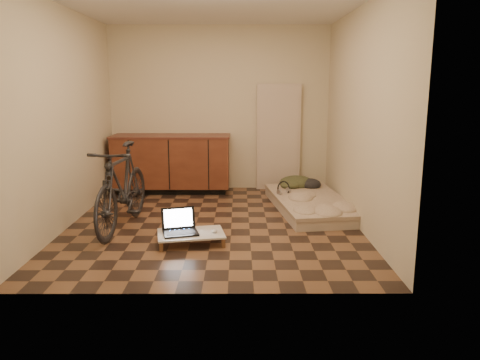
{
  "coord_description": "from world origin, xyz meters",
  "views": [
    {
      "loc": [
        0.31,
        -5.59,
        1.71
      ],
      "look_at": [
        0.33,
        -0.02,
        0.55
      ],
      "focal_mm": 35.0,
      "sensor_mm": 36.0,
      "label": 1
    }
  ],
  "objects_px": {
    "bicycle": "(122,183)",
    "lap_desk": "(191,234)",
    "laptop": "(180,228)",
    "futon": "(311,204)"
  },
  "relations": [
    {
      "from": "laptop",
      "to": "futon",
      "type": "bearing_deg",
      "value": 24.55
    },
    {
      "from": "futon",
      "to": "laptop",
      "type": "bearing_deg",
      "value": -147.62
    },
    {
      "from": "lap_desk",
      "to": "bicycle",
      "type": "bearing_deg",
      "value": 138.07
    },
    {
      "from": "bicycle",
      "to": "lap_desk",
      "type": "xyz_separation_m",
      "value": [
        0.85,
        -0.52,
        -0.46
      ]
    },
    {
      "from": "bicycle",
      "to": "futon",
      "type": "bearing_deg",
      "value": 25.79
    },
    {
      "from": "bicycle",
      "to": "lap_desk",
      "type": "bearing_deg",
      "value": -25.47
    },
    {
      "from": "bicycle",
      "to": "lap_desk",
      "type": "relative_size",
      "value": 2.21
    },
    {
      "from": "futon",
      "to": "lap_desk",
      "type": "xyz_separation_m",
      "value": [
        -1.51,
        -1.38,
        0.02
      ]
    },
    {
      "from": "futon",
      "to": "lap_desk",
      "type": "relative_size",
      "value": 2.61
    },
    {
      "from": "bicycle",
      "to": "laptop",
      "type": "xyz_separation_m",
      "value": [
        0.73,
        -0.5,
        -0.39
      ]
    }
  ]
}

